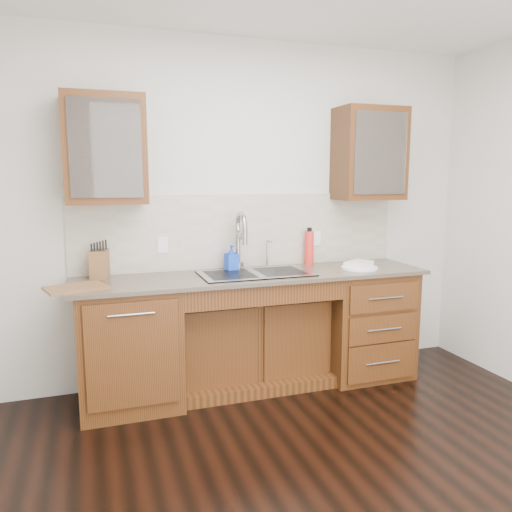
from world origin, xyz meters
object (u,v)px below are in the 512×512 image
object	(u,v)px
soap_bottle	(231,258)
knife_block	(100,264)
water_bottle	(309,248)
cutting_board	(76,288)
plate	(359,268)

from	to	relation	value
soap_bottle	knife_block	size ratio (longest dim) A/B	0.98
water_bottle	knife_block	bearing A→B (deg)	-179.19
soap_bottle	water_bottle	world-z (taller)	water_bottle
soap_bottle	cutting_board	distance (m)	1.19
water_bottle	knife_block	size ratio (longest dim) A/B	1.37
water_bottle	knife_block	xyz separation A→B (m)	(-1.68, -0.02, -0.04)
cutting_board	plate	bearing A→B (deg)	1.51
plate	cutting_board	xyz separation A→B (m)	(-2.14, -0.06, 0.00)
soap_bottle	plate	world-z (taller)	soap_bottle
plate	soap_bottle	bearing A→B (deg)	165.94
plate	knife_block	distance (m)	2.00
knife_block	cutting_board	bearing A→B (deg)	-102.47
cutting_board	knife_block	bearing A→B (deg)	65.00
water_bottle	cutting_board	size ratio (longest dim) A/B	0.75
water_bottle	knife_block	world-z (taller)	water_bottle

